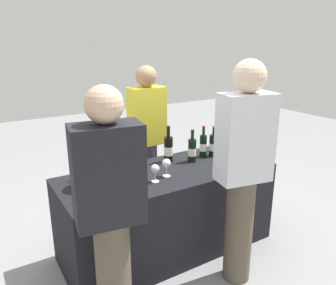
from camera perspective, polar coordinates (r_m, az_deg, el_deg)
ground_plane at (r=3.14m, az=0.00°, el=-17.50°), size 12.00×12.00×0.00m
tasting_table at (r=2.95m, az=0.00°, el=-11.58°), size 1.81×0.72×0.74m
wine_bottle_0 at (r=2.67m, az=-13.20°, el=-3.69°), size 0.07×0.07×0.32m
wine_bottle_1 at (r=2.73m, az=-7.74°, el=-2.89°), size 0.07×0.07×0.32m
wine_bottle_2 at (r=2.73m, az=-5.11°, el=-2.80°), size 0.08×0.08×0.33m
wine_bottle_3 at (r=2.96m, az=0.07°, el=-1.14°), size 0.08×0.08×0.33m
wine_bottle_4 at (r=2.98m, az=4.16°, el=-1.32°), size 0.07×0.07×0.30m
wine_bottle_5 at (r=3.11m, az=6.04°, el=-0.53°), size 0.07×0.07×0.29m
wine_bottle_6 at (r=3.14m, az=7.81°, el=-0.45°), size 0.08×0.08×0.30m
wine_bottle_7 at (r=3.24m, az=9.66°, el=0.14°), size 0.07×0.07×0.32m
wine_glass_0 at (r=2.43m, az=-10.79°, el=-6.09°), size 0.07×0.07×0.14m
wine_glass_1 at (r=2.55m, az=-2.23°, el=-4.62°), size 0.07×0.07×0.14m
wine_glass_2 at (r=2.65m, az=-0.26°, el=-3.68°), size 0.07×0.07×0.15m
wine_glass_3 at (r=2.99m, az=10.23°, el=-1.48°), size 0.07×0.07×0.15m
ice_bucket at (r=2.53m, az=-13.32°, el=-5.34°), size 0.19×0.19×0.20m
server_pouring at (r=3.39m, az=-3.56°, el=1.12°), size 0.36×0.21×1.56m
guest_0 at (r=1.98m, az=-9.90°, el=-11.34°), size 0.42×0.27×1.57m
guest_1 at (r=2.42m, az=12.75°, el=-4.24°), size 0.41×0.27×1.67m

